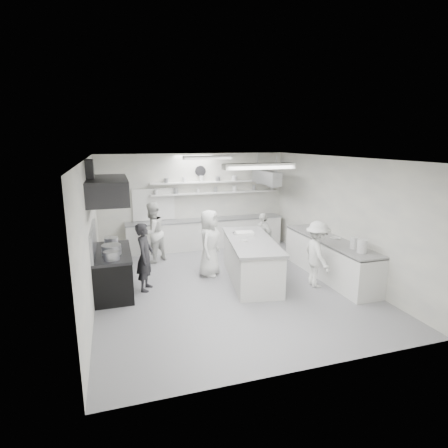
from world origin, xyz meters
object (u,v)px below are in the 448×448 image
object	(u,v)px
back_counter	(206,234)
cook_back	(152,233)
prep_island	(251,260)
cook_stove	(145,257)
stove	(113,273)
right_counter	(329,258)

from	to	relation	value
back_counter	cook_back	bearing A→B (deg)	-152.56
prep_island	cook_stove	distance (m)	2.57
back_counter	stove	bearing A→B (deg)	-136.01
stove	cook_stove	world-z (taller)	cook_stove
cook_stove	cook_back	world-z (taller)	cook_back
back_counter	prep_island	bearing A→B (deg)	-83.10
cook_stove	back_counter	bearing A→B (deg)	-16.83
stove	back_counter	world-z (taller)	back_counter
right_counter	cook_stove	size ratio (longest dim) A/B	2.09
right_counter	cook_back	bearing A→B (deg)	149.33
stove	back_counter	bearing A→B (deg)	43.99
cook_stove	prep_island	bearing A→B (deg)	-72.57
prep_island	cook_back	bearing A→B (deg)	145.66
right_counter	prep_island	size ratio (longest dim) A/B	1.24
prep_island	cook_back	world-z (taller)	cook_back
cook_stove	right_counter	bearing A→B (deg)	-76.15
right_counter	cook_back	distance (m)	4.85
prep_island	cook_back	xyz separation A→B (m)	(-2.17, 2.08, 0.37)
right_counter	cook_stove	bearing A→B (deg)	173.71
prep_island	right_counter	bearing A→B (deg)	-1.30
cook_back	cook_stove	bearing A→B (deg)	43.05
right_counter	cook_stove	world-z (taller)	cook_stove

